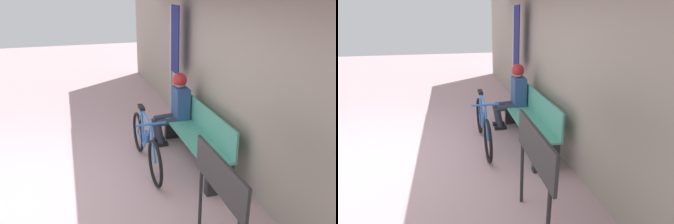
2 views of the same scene
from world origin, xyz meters
The scene contains 7 objects.
ground_plane centered at (0.00, 0.00, 0.00)m, with size 24.00×24.00×0.00m, color #C69EA3.
storefront_wall centered at (0.00, 2.61, 1.66)m, with size 12.00×0.56×3.20m.
park_bench_near centered at (-0.27, 2.26, 0.39)m, with size 1.86×0.42×0.83m.
bicycle centered at (-0.33, 1.48, 0.35)m, with size 1.67×0.40×0.86m.
person_seated centered at (-1.00, 2.15, 0.68)m, with size 0.34×0.59×1.19m.
banner_pole centered at (-1.74, 2.35, 1.42)m, with size 0.45×0.05×2.19m.
signboard centered at (1.55, 1.71, 0.82)m, with size 0.99×0.04×1.08m.
Camera 1 is at (3.81, 0.54, 2.44)m, focal length 35.00 mm.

